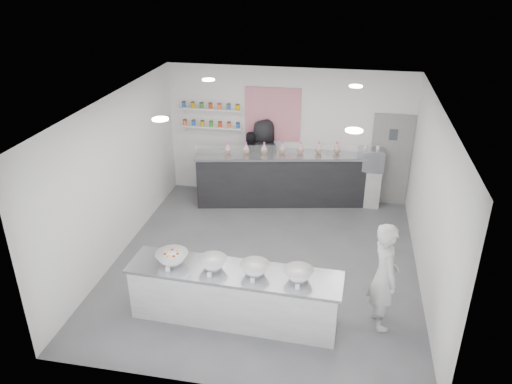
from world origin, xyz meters
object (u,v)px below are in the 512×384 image
staff_left (251,164)px  staff_right (264,159)px  prep_counter (234,295)px  back_bar (282,178)px  espresso_ledge (353,186)px  woman_prep (384,276)px  espresso_machine (370,159)px

staff_left → staff_right: 0.33m
staff_right → prep_counter: bearing=115.2°
back_bar → espresso_ledge: (1.61, 0.22, -0.15)m
back_bar → espresso_ledge: size_ratio=3.21×
prep_counter → woman_prep: woman_prep is taller
back_bar → espresso_ledge: back_bar is taller
prep_counter → woman_prep: 2.27m
back_bar → woman_prep: size_ratio=2.19×
espresso_machine → woman_prep: bearing=-87.9°
prep_counter → back_bar: bearing=90.3°
espresso_machine → prep_counter: bearing=-115.0°
espresso_ledge → staff_right: (-2.07, 0.03, 0.49)m
prep_counter → espresso_ledge: size_ratio=2.72×
woman_prep → staff_left: (-2.83, 4.13, -0.09)m
espresso_ledge → woman_prep: woman_prep is taller
back_bar → staff_right: staff_right is taller
espresso_machine → staff_right: (-2.38, 0.03, -0.18)m
espresso_ledge → woman_prep: (0.47, -4.10, 0.43)m
espresso_ledge → woman_prep: bearing=-83.5°
prep_counter → back_bar: 4.19m
prep_counter → staff_left: 4.49m
espresso_ledge → staff_left: (-2.37, 0.03, 0.34)m
back_bar → espresso_machine: size_ratio=6.52×
prep_counter → espresso_machine: espresso_machine is taller
espresso_machine → staff_right: staff_right is taller
woman_prep → espresso_machine: bearing=-13.5°
back_bar → staff_left: size_ratio=2.44×
back_bar → staff_left: (-0.76, 0.25, 0.19)m
staff_right → back_bar: bearing=172.6°
woman_prep → espresso_ledge: bearing=-9.1°
espresso_ledge → espresso_machine: espresso_machine is taller
woman_prep → staff_right: (-2.54, 4.13, 0.06)m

